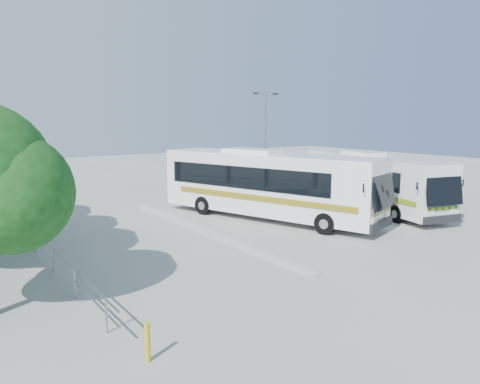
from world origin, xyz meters
TOP-DOWN VIEW (x-y plane):
  - ground at (0.00, 0.00)m, footprint 100.00×100.00m
  - kerb_divider at (-2.30, 2.00)m, footprint 0.40×16.00m
  - railing at (-10.00, 4.00)m, footprint 0.06×22.00m
  - coach_main at (2.22, 2.70)m, footprint 6.71×13.47m
  - coach_adjacent at (9.41, 1.39)m, footprint 5.13×12.25m
  - lamppost at (4.76, 6.23)m, footprint 1.81×0.34m
  - bollard at (-9.70, -8.00)m, footprint 0.15×0.15m

SIDE VIEW (x-z plane):
  - ground at x=0.00m, z-range 0.00..0.00m
  - kerb_divider at x=-2.30m, z-range 0.00..0.15m
  - bollard at x=-9.70m, z-range 0.00..0.97m
  - railing at x=-10.00m, z-range 0.24..1.24m
  - coach_adjacent at x=9.41m, z-range 0.16..3.50m
  - coach_main at x=2.22m, z-range 0.18..3.88m
  - lamppost at x=4.76m, z-range 0.38..7.77m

